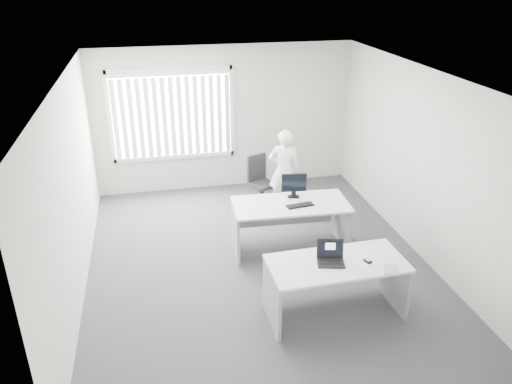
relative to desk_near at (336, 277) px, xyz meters
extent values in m
plane|color=#4F4F57|center=(-0.69, 1.39, -0.56)|extent=(6.00, 6.00, 0.00)
cube|color=beige|center=(-0.69, 4.39, 0.84)|extent=(5.00, 0.02, 2.80)
cube|color=beige|center=(-0.69, -1.61, 0.84)|extent=(5.00, 0.02, 2.80)
cube|color=beige|center=(-3.19, 1.39, 0.84)|extent=(0.02, 6.00, 2.80)
cube|color=beige|center=(1.81, 1.39, 0.84)|extent=(0.02, 6.00, 2.80)
cube|color=silver|center=(-0.69, 1.39, 2.24)|extent=(5.00, 6.00, 0.02)
cube|color=silver|center=(-1.69, 4.35, 0.99)|extent=(2.32, 0.06, 1.76)
cube|color=white|center=(0.00, 0.00, 0.20)|extent=(1.72, 0.84, 0.03)
cube|color=#9A9B9D|center=(-0.83, -0.02, -0.19)|extent=(0.06, 0.74, 0.75)
cube|color=#9A9B9D|center=(0.83, 0.02, -0.19)|extent=(0.06, 0.74, 0.75)
cube|color=white|center=(-0.12, 1.68, 0.23)|extent=(1.80, 0.91, 0.03)
cube|color=#9A9B9D|center=(-0.97, 1.72, -0.18)|extent=(0.08, 0.76, 0.77)
cube|color=#9A9B9D|center=(0.74, 1.63, -0.18)|extent=(0.08, 0.76, 0.77)
cylinder|color=black|center=(-0.18, 3.33, -0.52)|extent=(0.71, 0.71, 0.07)
cylinder|color=black|center=(-0.18, 3.33, -0.35)|extent=(0.06, 0.06, 0.41)
cube|color=black|center=(-0.18, 3.33, -0.15)|extent=(0.54, 0.54, 0.06)
cube|color=black|center=(-0.25, 3.50, 0.14)|extent=(0.39, 0.20, 0.50)
imported|color=white|center=(0.15, 3.04, 0.21)|extent=(0.65, 0.53, 1.54)
cube|color=white|center=(0.35, -0.06, 0.22)|extent=(0.36, 0.31, 0.00)
cube|color=white|center=(0.57, -0.31, 0.22)|extent=(0.23, 0.27, 0.01)
cube|color=black|center=(-0.01, 1.56, 0.25)|extent=(0.43, 0.19, 0.02)
camera|label=1|loc=(-2.09, -4.89, 3.56)|focal=35.00mm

